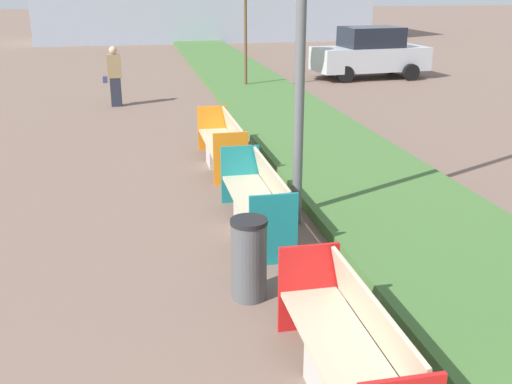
% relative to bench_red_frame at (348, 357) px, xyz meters
% --- Properties ---
extents(planter_grass_strip, '(2.80, 120.00, 0.18)m').
position_rel_bench_red_frame_xyz_m(planter_grass_strip, '(2.26, 8.17, -0.28)').
color(planter_grass_strip, '#426B33').
rests_on(planter_grass_strip, ground).
extents(bench_red_frame, '(0.65, 2.18, 0.94)m').
position_rel_bench_red_frame_xyz_m(bench_red_frame, '(0.00, 0.00, 0.00)').
color(bench_red_frame, '#ADA8A0').
rests_on(bench_red_frame, ground).
extents(bench_teal_frame, '(0.65, 2.39, 0.94)m').
position_rel_bench_red_frame_xyz_m(bench_teal_frame, '(0.00, 3.77, 0.01)').
color(bench_teal_frame, '#ADA8A0').
rests_on(bench_teal_frame, ground).
extents(bench_orange_frame, '(0.65, 2.45, 0.94)m').
position_rel_bench_red_frame_xyz_m(bench_orange_frame, '(0.00, 7.07, 0.01)').
color(bench_orange_frame, '#ADA8A0').
rests_on(bench_orange_frame, ground).
extents(litter_bin, '(0.41, 0.41, 0.95)m').
position_rel_bench_red_frame_xyz_m(litter_bin, '(-0.50, 1.84, 0.11)').
color(litter_bin, '#4C4F51').
rests_on(litter_bin, ground).
extents(pedestrian_walking, '(0.53, 0.24, 1.70)m').
position_rel_bench_red_frame_xyz_m(pedestrian_walking, '(-2.13, 13.58, 0.49)').
color(pedestrian_walking, '#232633').
rests_on(pedestrian_walking, ground).
extents(parked_car_distant, '(4.34, 2.12, 1.86)m').
position_rel_bench_red_frame_xyz_m(parked_car_distant, '(7.09, 17.24, 0.54)').
color(parked_car_distant, '#B7BABF').
rests_on(parked_car_distant, ground).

